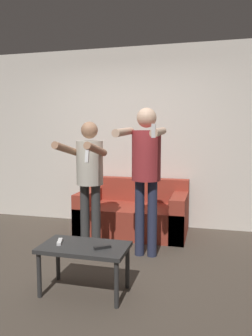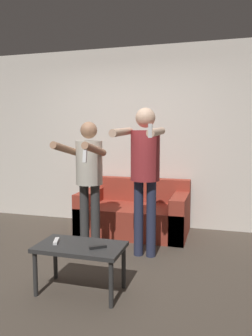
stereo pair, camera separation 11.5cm
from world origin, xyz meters
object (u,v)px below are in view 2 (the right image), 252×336
(coffee_table, at_px, (80,251))
(couch, at_px, (134,214))
(person_standing_left, at_px, (89,171))
(remote_near, at_px, (98,247))
(remote_far, at_px, (56,241))
(person_standing_right, at_px, (145,163))

(coffee_table, bearing_deg, couch, 89.36)
(person_standing_left, xyz_separation_m, remote_near, (0.50, -1.01, -0.52))
(person_standing_left, distance_m, remote_far, 1.11)
(couch, relative_size, remote_far, 9.82)
(remote_far, bearing_deg, coffee_table, -0.83)
(person_standing_right, xyz_separation_m, remote_far, (-0.60, -0.98, -0.64))
(coffee_table, height_order, remote_far, remote_far)
(couch, height_order, person_standing_right, person_standing_right)
(person_standing_left, bearing_deg, person_standing_right, -0.13)
(person_standing_left, xyz_separation_m, remote_far, (0.08, -0.98, -0.52))
(couch, bearing_deg, person_standing_right, -68.36)
(couch, distance_m, person_standing_right, 1.24)
(person_standing_right, distance_m, coffee_table, 1.26)
(person_standing_right, distance_m, remote_near, 1.21)
(person_standing_left, relative_size, coffee_table, 2.00)
(person_standing_right, bearing_deg, couch, 111.64)
(coffee_table, distance_m, remote_far, 0.25)
(couch, distance_m, person_standing_left, 1.16)
(couch, height_order, remote_near, couch)
(person_standing_right, bearing_deg, coffee_table, -110.28)
(person_standing_right, relative_size, remote_far, 11.10)
(remote_near, bearing_deg, person_standing_left, 116.28)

